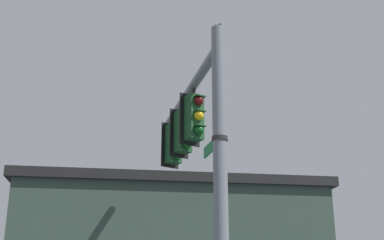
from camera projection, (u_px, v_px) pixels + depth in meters
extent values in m
cylinder|color=slate|center=(221.00, 194.00, 9.19)|extent=(0.26, 0.26, 6.67)
cylinder|color=slate|center=(188.00, 94.00, 12.43)|extent=(2.04, 4.75, 0.21)
cylinder|color=black|center=(194.00, 93.00, 11.84)|extent=(0.08, 0.08, 0.18)
cube|color=#194723|center=(194.00, 118.00, 11.64)|extent=(0.36, 0.30, 1.05)
sphere|color=#590F0F|center=(199.00, 101.00, 11.61)|extent=(0.22, 0.22, 0.22)
cube|color=#194723|center=(199.00, 97.00, 11.63)|extent=(0.24, 0.20, 0.03)
sphere|color=yellow|center=(199.00, 116.00, 11.50)|extent=(0.22, 0.22, 0.22)
cube|color=#194723|center=(199.00, 111.00, 11.51)|extent=(0.24, 0.20, 0.03)
sphere|color=#0F4C19|center=(199.00, 130.00, 11.39)|extent=(0.22, 0.22, 0.22)
cube|color=#194723|center=(199.00, 126.00, 11.40)|extent=(0.24, 0.20, 0.03)
cube|color=black|center=(190.00, 120.00, 11.77)|extent=(0.54, 0.03, 1.22)
cylinder|color=black|center=(183.00, 109.00, 12.87)|extent=(0.08, 0.08, 0.18)
cube|color=#194723|center=(183.00, 132.00, 12.67)|extent=(0.36, 0.30, 1.05)
sphere|color=#590F0F|center=(187.00, 117.00, 12.64)|extent=(0.22, 0.22, 0.22)
cube|color=#194723|center=(188.00, 113.00, 12.65)|extent=(0.24, 0.20, 0.03)
sphere|color=yellow|center=(187.00, 130.00, 12.53)|extent=(0.22, 0.22, 0.22)
cube|color=#194723|center=(188.00, 126.00, 12.54)|extent=(0.24, 0.20, 0.03)
sphere|color=#0F4C19|center=(187.00, 144.00, 12.41)|extent=(0.22, 0.22, 0.22)
cube|color=#194723|center=(188.00, 140.00, 12.43)|extent=(0.24, 0.20, 0.03)
cube|color=black|center=(179.00, 134.00, 12.80)|extent=(0.54, 0.03, 1.22)
cylinder|color=black|center=(174.00, 122.00, 13.90)|extent=(0.08, 0.08, 0.18)
cube|color=#194723|center=(173.00, 144.00, 13.70)|extent=(0.36, 0.30, 1.05)
sphere|color=#590F0F|center=(178.00, 130.00, 13.67)|extent=(0.22, 0.22, 0.22)
cube|color=#194723|center=(178.00, 126.00, 13.68)|extent=(0.24, 0.20, 0.03)
sphere|color=yellow|center=(177.00, 143.00, 13.55)|extent=(0.22, 0.22, 0.22)
cube|color=#194723|center=(178.00, 139.00, 13.57)|extent=(0.24, 0.20, 0.03)
sphere|color=#0F4C19|center=(177.00, 155.00, 13.44)|extent=(0.22, 0.22, 0.22)
cube|color=#194723|center=(178.00, 152.00, 13.46)|extent=(0.24, 0.20, 0.03)
cube|color=black|center=(170.00, 146.00, 13.83)|extent=(0.54, 0.03, 1.22)
cube|color=#147238|center=(211.00, 148.00, 10.08)|extent=(0.37, 0.87, 0.22)
cube|color=white|center=(210.00, 148.00, 10.09)|extent=(0.35, 0.86, 0.04)
cylinder|color=#262626|center=(220.00, 139.00, 9.52)|extent=(0.30, 0.30, 0.08)
ellipsoid|color=gray|center=(218.00, 25.00, 16.39)|extent=(0.24, 0.13, 0.07)
cube|color=gray|center=(217.00, 25.00, 16.41)|extent=(0.12, 0.29, 0.03)
cube|color=gray|center=(218.00, 25.00, 16.38)|extent=(0.12, 0.28, 0.02)
cube|color=black|center=(166.00, 197.00, 18.58)|extent=(12.14, 10.89, 0.30)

